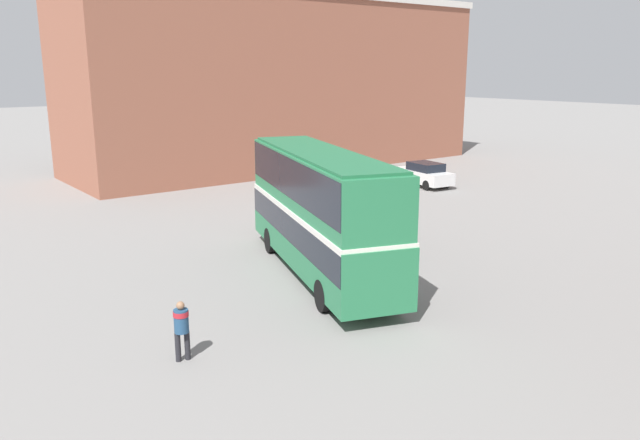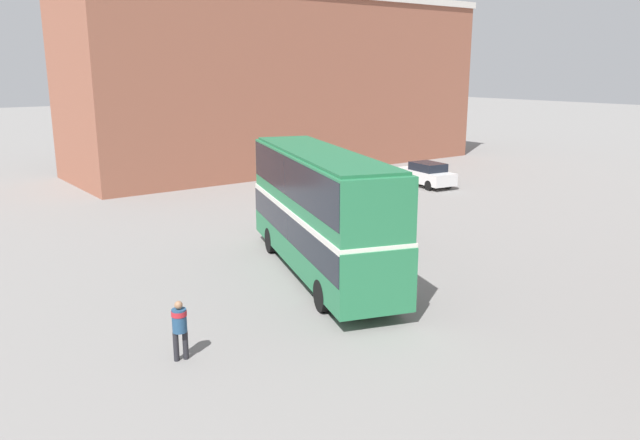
# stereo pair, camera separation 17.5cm
# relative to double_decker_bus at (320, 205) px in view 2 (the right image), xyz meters

# --- Properties ---
(ground_plane) EXTENTS (240.00, 240.00, 0.00)m
(ground_plane) POSITION_rel_double_decker_bus_xyz_m (1.54, 0.47, -2.69)
(ground_plane) COLOR gray
(building_row_left) EXTENTS (10.11, 32.82, 13.04)m
(building_row_left) POSITION_rel_double_decker_bus_xyz_m (-23.60, 14.06, 3.84)
(building_row_left) COLOR #935642
(building_row_left) RESTS_ON ground_plane
(double_decker_bus) EXTENTS (11.44, 5.95, 4.70)m
(double_decker_bus) POSITION_rel_double_decker_bus_xyz_m (0.00, 0.00, 0.00)
(double_decker_bus) COLOR #287A4C
(double_decker_bus) RESTS_ON ground_plane
(pedestrian_foreground) EXTENTS (0.48, 0.48, 1.68)m
(pedestrian_foreground) POSITION_rel_double_decker_bus_xyz_m (3.53, -7.31, -1.67)
(pedestrian_foreground) COLOR #232328
(pedestrian_foreground) RESTS_ON ground_plane
(parked_car_kerb_near) EXTENTS (4.46, 2.31, 1.59)m
(parked_car_kerb_near) POSITION_rel_double_decker_bus_xyz_m (-10.27, 16.50, -1.89)
(parked_car_kerb_near) COLOR silver
(parked_car_kerb_near) RESTS_ON ground_plane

